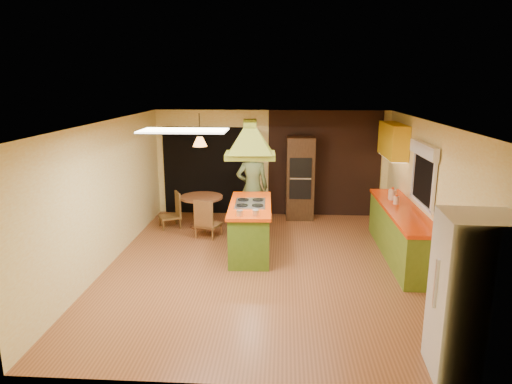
# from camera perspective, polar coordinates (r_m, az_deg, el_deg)

# --- Properties ---
(ground) EXTENTS (6.50, 6.50, 0.00)m
(ground) POSITION_cam_1_polar(r_m,az_deg,el_deg) (8.11, 1.20, -9.19)
(ground) COLOR #965731
(ground) RESTS_ON ground
(room_walls) EXTENTS (5.50, 6.50, 6.50)m
(room_walls) POSITION_cam_1_polar(r_m,az_deg,el_deg) (7.71, 1.24, -0.60)
(room_walls) COLOR #FFF5B6
(room_walls) RESTS_ON ground
(ceiling_plane) EXTENTS (6.50, 6.50, 0.00)m
(ceiling_plane) POSITION_cam_1_polar(r_m,az_deg,el_deg) (7.50, 1.29, 8.69)
(ceiling_plane) COLOR silver
(ceiling_plane) RESTS_ON room_walls
(brick_panel) EXTENTS (2.64, 0.03, 2.50)m
(brick_panel) POSITION_cam_1_polar(r_m,az_deg,el_deg) (10.91, 8.53, 3.49)
(brick_panel) COLOR #381E14
(brick_panel) RESTS_ON ground
(nook_opening) EXTENTS (2.20, 0.03, 2.10)m
(nook_opening) POSITION_cam_1_polar(r_m,az_deg,el_deg) (11.05, -5.88, 2.65)
(nook_opening) COLOR black
(nook_opening) RESTS_ON ground
(right_counter) EXTENTS (0.62, 3.05, 0.92)m
(right_counter) POSITION_cam_1_polar(r_m,az_deg,el_deg) (8.77, 17.65, -4.84)
(right_counter) COLOR olive
(right_counter) RESTS_ON ground
(upper_cabinets) EXTENTS (0.34, 1.40, 0.70)m
(upper_cabinets) POSITION_cam_1_polar(r_m,az_deg,el_deg) (10.00, 16.77, 6.21)
(upper_cabinets) COLOR yellow
(upper_cabinets) RESTS_ON room_walls
(window_right) EXTENTS (0.12, 1.35, 1.06)m
(window_right) POSITION_cam_1_polar(r_m,az_deg,el_deg) (8.34, 20.26, 3.30)
(window_right) COLOR black
(window_right) RESTS_ON room_walls
(fluor_panel) EXTENTS (1.20, 0.60, 0.03)m
(fluor_panel) POSITION_cam_1_polar(r_m,az_deg,el_deg) (6.45, -9.04, 7.58)
(fluor_panel) COLOR white
(fluor_panel) RESTS_ON ceiling_plane
(kitchen_island) EXTENTS (0.84, 1.93, 0.96)m
(kitchen_island) POSITION_cam_1_polar(r_m,az_deg,el_deg) (8.56, -0.71, -4.51)
(kitchen_island) COLOR #4C6F1B
(kitchen_island) RESTS_ON ground
(range_hood) EXTENTS (0.92, 0.69, 0.78)m
(range_hood) POSITION_cam_1_polar(r_m,az_deg,el_deg) (8.18, -0.75, 7.40)
(range_hood) COLOR olive
(range_hood) RESTS_ON ceiling_plane
(man) EXTENTS (0.75, 0.56, 1.88)m
(man) POSITION_cam_1_polar(r_m,az_deg,el_deg) (9.69, -0.45, 0.49)
(man) COLOR #48532C
(man) RESTS_ON ground
(refrigerator) EXTENTS (0.79, 0.76, 1.83)m
(refrigerator) POSITION_cam_1_polar(r_m,az_deg,el_deg) (5.48, 25.41, -11.85)
(refrigerator) COLOR silver
(refrigerator) RESTS_ON ground
(wall_oven) EXTENTS (0.65, 0.61, 1.92)m
(wall_oven) POSITION_cam_1_polar(r_m,az_deg,el_deg) (10.65, 5.52, 1.74)
(wall_oven) COLOR #432915
(wall_oven) RESTS_ON ground
(dining_table) EXTENTS (0.93, 0.93, 0.70)m
(dining_table) POSITION_cam_1_polar(r_m,az_deg,el_deg) (10.11, -6.80, -1.68)
(dining_table) COLOR brown
(dining_table) RESTS_ON ground
(chair_left) EXTENTS (0.58, 0.58, 0.79)m
(chair_left) POSITION_cam_1_polar(r_m,az_deg,el_deg) (10.19, -10.76, -2.26)
(chair_left) COLOR brown
(chair_left) RESTS_ON ground
(chair_near) EXTENTS (0.57, 0.57, 0.82)m
(chair_near) POSITION_cam_1_polar(r_m,az_deg,el_deg) (9.48, -5.99, -3.22)
(chair_near) COLOR brown
(chair_near) RESTS_ON ground
(pendant_lamp) EXTENTS (0.32, 0.32, 0.20)m
(pendant_lamp) POSITION_cam_1_polar(r_m,az_deg,el_deg) (9.83, -7.03, 6.27)
(pendant_lamp) COLOR #FF9E3F
(pendant_lamp) RESTS_ON ceiling_plane
(canister_large) EXTENTS (0.16, 0.16, 0.20)m
(canister_large) POSITION_cam_1_polar(r_m,az_deg,el_deg) (9.19, 16.69, -0.31)
(canister_large) COLOR beige
(canister_large) RESTS_ON right_counter
(canister_medium) EXTENTS (0.17, 0.17, 0.18)m
(canister_medium) POSITION_cam_1_polar(r_m,az_deg,el_deg) (9.26, 16.58, -0.29)
(canister_medium) COLOR beige
(canister_medium) RESTS_ON right_counter
(canister_small) EXTENTS (0.14, 0.14, 0.14)m
(canister_small) POSITION_cam_1_polar(r_m,az_deg,el_deg) (8.89, 17.13, -0.99)
(canister_small) COLOR beige
(canister_small) RESTS_ON right_counter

